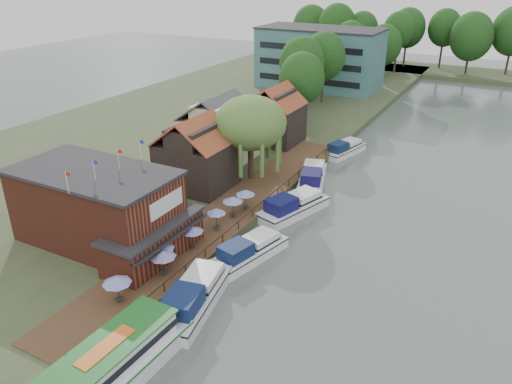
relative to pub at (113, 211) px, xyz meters
The scene contains 30 objects.
ground 14.79m from the pub, ahead, with size 260.00×260.00×0.00m, color #4B5754.
land_bank 39.61m from the pub, 113.96° to the left, with size 50.00×140.00×1.00m, color #384728.
quay_deck 13.04m from the pub, 61.39° to the left, with size 6.00×50.00×0.10m, color #47301E.
quay_rail 14.76m from the pub, 52.89° to the left, with size 0.20×49.00×1.00m, color black, non-canonical shape.
pub is the anchor object (origin of this frame).
hotel_block 71.49m from the pub, 96.43° to the left, with size 25.40×12.40×12.30m, color #38666B, non-canonical shape.
cottage_a 15.05m from the pub, 93.81° to the left, with size 8.60×7.60×8.50m, color black, non-canonical shape.
cottage_b 25.33m from the pub, 99.09° to the left, with size 9.60×8.60×8.50m, color beige, non-canonical shape.
cottage_c 34.01m from the pub, 90.00° to the left, with size 7.60×7.60×8.50m, color black, non-canonical shape.
willow 20.36m from the pub, 80.07° to the left, with size 8.60×8.60×10.43m, color #476B2D, non-canonical shape.
umbrella_0 9.62m from the pub, 46.42° to the right, with size 2.30×2.30×2.38m, color #1C299B, non-canonical shape.
umbrella_1 7.86m from the pub, 16.00° to the right, with size 2.30×2.30×2.38m, color navy, non-canonical shape.
umbrella_2 6.77m from the pub, ahead, with size 2.14×2.14×2.38m, color navy, non-canonical shape.
umbrella_3 7.74m from the pub, 21.56° to the left, with size 2.15×2.15×2.38m, color #221B95, non-canonical shape.
umbrella_4 9.97m from the pub, 44.91° to the left, with size 1.94×1.94×2.38m, color navy, non-canonical shape.
umbrella_5 12.32m from the pub, 55.04° to the left, with size 2.19×2.19×2.38m, color navy, non-canonical shape.
umbrella_6 14.23m from the pub, 59.02° to the left, with size 2.10×2.10×2.38m, color #1B3498, non-canonical shape.
cruiser_0 12.01m from the pub, 16.24° to the right, with size 3.53×10.91×2.69m, color silver, non-canonical shape.
cruiser_1 13.10m from the pub, 24.21° to the left, with size 3.14×9.70×2.34m, color white, non-canonical shape.
cruiser_2 19.53m from the pub, 53.84° to the left, with size 3.39×10.47×2.56m, color white, non-canonical shape.
cruiser_3 26.35m from the pub, 67.39° to the left, with size 3.40×10.51×2.57m, color white, non-canonical shape.
cruiser_4 37.89m from the pub, 74.59° to the left, with size 2.95×9.13×2.18m, color white, non-canonical shape.
tour_boat 17.45m from the pub, 50.92° to the right, with size 4.13×14.68×3.21m, color silver, non-canonical shape.
swan 14.27m from the pub, 45.08° to the right, with size 0.44×0.44×0.44m, color white.
bank_tree_0 42.29m from the pub, 89.48° to the left, with size 7.18×7.18×12.10m, color #143811, non-canonical shape.
bank_tree_1 53.02m from the pub, 94.54° to the left, with size 8.04×8.04×12.93m, color #143811, non-canonical shape.
bank_tree_2 59.06m from the pub, 92.39° to the left, with size 7.87×7.87×13.21m, color #143811, non-canonical shape.
bank_tree_3 79.78m from the pub, 93.12° to the left, with size 7.14×7.14×13.15m, color #143811, non-canonical shape.
bank_tree_4 88.20m from the pub, 89.37° to the left, with size 8.13×8.13×11.89m, color #143811, non-canonical shape.
bank_tree_5 94.05m from the pub, 88.41° to the left, with size 7.27×7.27×14.23m, color #143811, non-canonical shape.
Camera 1 is at (17.07, -30.84, 25.46)m, focal length 35.00 mm.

